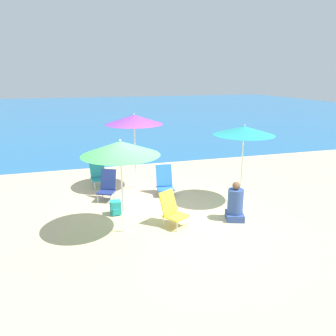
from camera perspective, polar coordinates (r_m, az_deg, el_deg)
name	(u,v)px	position (r m, az deg, el deg)	size (l,w,h in m)	color
ground_plane	(154,220)	(7.73, -2.54, -9.07)	(60.00, 60.00, 0.00)	#D1BA89
sea_water	(89,111)	(31.97, -13.60, 9.61)	(60.00, 40.00, 0.01)	#23669E
beach_umbrella_purple	(134,120)	(9.40, -5.91, 8.38)	(1.64, 1.64, 2.22)	white
beach_umbrella_teal	(244,131)	(8.48, 13.10, 6.35)	(1.55, 1.55, 2.07)	white
beach_umbrella_green	(120,148)	(6.63, -8.29, 3.40)	(1.61, 1.61, 2.03)	white
beach_chair_blue	(165,181)	(9.23, -0.61, -2.27)	(0.51, 0.60, 0.82)	silver
beach_chair_teal	(98,172)	(10.12, -12.10, -0.75)	(0.51, 0.66, 0.87)	silver
beach_chair_navy	(107,185)	(8.97, -10.51, -2.93)	(0.59, 0.64, 0.82)	silver
beach_chair_yellow	(172,209)	(7.35, 0.66, -7.14)	(0.66, 0.70, 0.77)	silver
person_seated_near	(235,204)	(7.79, 11.63, -6.22)	(0.52, 0.57, 0.92)	#334C8C
backpack_teal	(116,208)	(8.07, -9.12, -6.86)	(0.25, 0.26, 0.34)	teal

